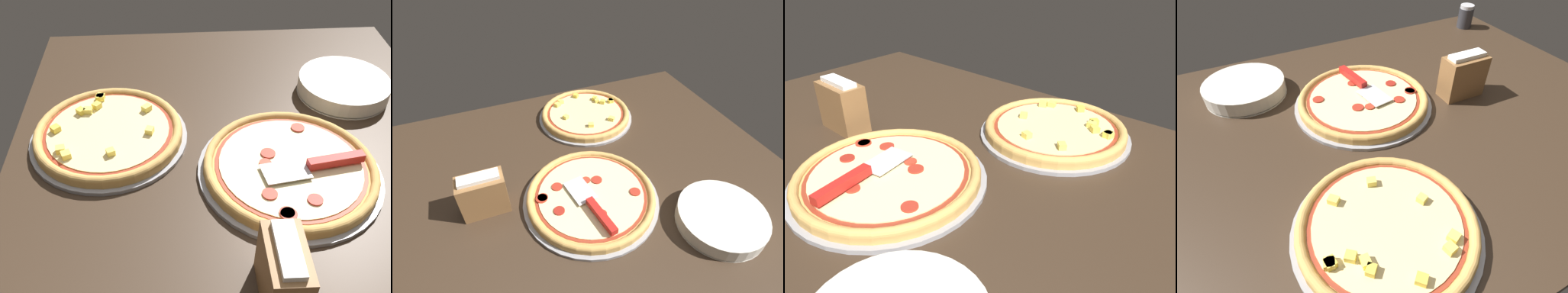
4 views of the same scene
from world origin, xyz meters
The scene contains 9 objects.
ground_plane centered at (0.00, 0.00, -1.80)cm, with size 153.41×114.17×3.60cm, color #38281C.
pizza_pan_front centered at (4.89, -10.16, 0.50)cm, with size 42.54×42.54×1.00cm, color #939399.
pizza_front centered at (4.87, -10.15, 2.29)cm, with size 39.99×39.99×2.65cm.
pizza_pan_back centered at (20.15, 32.44, 0.50)cm, with size 39.35×39.35×1.00cm, color #939399.
pizza_back centered at (20.19, 32.47, 2.38)cm, with size 36.99×36.99×3.55cm.
serving_spatula centered at (3.46, -17.58, 4.45)cm, with size 8.14×24.32×2.00cm.
plate_stack centered at (36.43, -32.57, 2.45)cm, with size 25.46×25.46×4.90cm.
parmesan_shaker centered at (-63.70, -45.19, 4.80)cm, with size 6.50×6.50×9.78cm.
napkin_holder centered at (-25.88, -1.46, 6.79)cm, with size 13.63×7.38×14.20cm.
Camera 4 is at (38.29, 61.58, 55.88)cm, focal length 28.00 mm.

